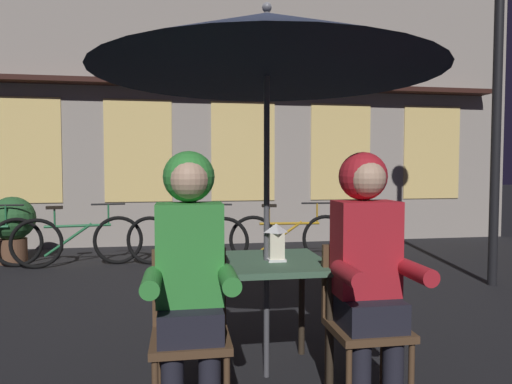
{
  "coord_description": "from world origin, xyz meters",
  "views": [
    {
      "loc": [
        -0.52,
        -2.77,
        1.31
      ],
      "look_at": [
        0.0,
        0.41,
        1.14
      ],
      "focal_mm": 32.19,
      "sensor_mm": 36.0,
      "label": 1
    }
  ],
  "objects_px": {
    "cafe_table": "(267,276)",
    "person_left_hooded": "(190,259)",
    "patio_umbrella": "(267,45)",
    "bicycle_second": "(78,241)",
    "lantern": "(276,241)",
    "potted_plant": "(13,224)",
    "chair_left": "(190,324)",
    "bicycle_fourth": "(289,238)",
    "bicycle_third": "(187,239)",
    "street_lamp": "(499,40)",
    "person_right_hooded": "(367,253)",
    "chair_right": "(363,314)"
  },
  "relations": [
    {
      "from": "lantern",
      "to": "chair_right",
      "type": "xyz_separation_m",
      "value": [
        0.43,
        -0.33,
        -0.37
      ]
    },
    {
      "from": "bicycle_third",
      "to": "street_lamp",
      "type": "bearing_deg",
      "value": -25.89
    },
    {
      "from": "cafe_table",
      "to": "bicycle_third",
      "type": "distance_m",
      "value": 3.49
    },
    {
      "from": "cafe_table",
      "to": "person_right_hooded",
      "type": "bearing_deg",
      "value": -41.57
    },
    {
      "from": "cafe_table",
      "to": "person_left_hooded",
      "type": "xyz_separation_m",
      "value": [
        -0.48,
        -0.43,
        0.21
      ]
    },
    {
      "from": "street_lamp",
      "to": "bicycle_second",
      "type": "distance_m",
      "value": 5.64
    },
    {
      "from": "person_right_hooded",
      "to": "bicycle_third",
      "type": "relative_size",
      "value": 0.85
    },
    {
      "from": "chair_right",
      "to": "potted_plant",
      "type": "relative_size",
      "value": 0.95
    },
    {
      "from": "chair_right",
      "to": "person_left_hooded",
      "type": "distance_m",
      "value": 1.03
    },
    {
      "from": "street_lamp",
      "to": "person_right_hooded",
      "type": "bearing_deg",
      "value": -137.42
    },
    {
      "from": "cafe_table",
      "to": "person_left_hooded",
      "type": "relative_size",
      "value": 0.53
    },
    {
      "from": "patio_umbrella",
      "to": "person_right_hooded",
      "type": "xyz_separation_m",
      "value": [
        0.48,
        -0.43,
        -1.21
      ]
    },
    {
      "from": "chair_left",
      "to": "chair_right",
      "type": "height_order",
      "value": "same"
    },
    {
      "from": "cafe_table",
      "to": "chair_left",
      "type": "height_order",
      "value": "chair_left"
    },
    {
      "from": "chair_left",
      "to": "bicycle_second",
      "type": "height_order",
      "value": "chair_left"
    },
    {
      "from": "street_lamp",
      "to": "chair_left",
      "type": "bearing_deg",
      "value": -147.26
    },
    {
      "from": "person_left_hooded",
      "to": "potted_plant",
      "type": "xyz_separation_m",
      "value": [
        -2.33,
        4.39,
        -0.3
      ]
    },
    {
      "from": "chair_right",
      "to": "bicycle_second",
      "type": "height_order",
      "value": "chair_right"
    },
    {
      "from": "lantern",
      "to": "potted_plant",
      "type": "relative_size",
      "value": 0.25
    },
    {
      "from": "cafe_table",
      "to": "lantern",
      "type": "relative_size",
      "value": 3.2
    },
    {
      "from": "person_right_hooded",
      "to": "street_lamp",
      "type": "distance_m",
      "value": 3.8
    },
    {
      "from": "cafe_table",
      "to": "street_lamp",
      "type": "height_order",
      "value": "street_lamp"
    },
    {
      "from": "patio_umbrella",
      "to": "chair_right",
      "type": "height_order",
      "value": "patio_umbrella"
    },
    {
      "from": "patio_umbrella",
      "to": "chair_right",
      "type": "bearing_deg",
      "value": -37.55
    },
    {
      "from": "bicycle_third",
      "to": "potted_plant",
      "type": "distance_m",
      "value": 2.43
    },
    {
      "from": "patio_umbrella",
      "to": "bicycle_second",
      "type": "relative_size",
      "value": 1.38
    },
    {
      "from": "patio_umbrella",
      "to": "person_left_hooded",
      "type": "bearing_deg",
      "value": -138.43
    },
    {
      "from": "cafe_table",
      "to": "bicycle_third",
      "type": "bearing_deg",
      "value": 97.37
    },
    {
      "from": "lantern",
      "to": "bicycle_second",
      "type": "bearing_deg",
      "value": 118.02
    },
    {
      "from": "cafe_table",
      "to": "patio_umbrella",
      "type": "bearing_deg",
      "value": 0.0
    },
    {
      "from": "cafe_table",
      "to": "person_left_hooded",
      "type": "height_order",
      "value": "person_left_hooded"
    },
    {
      "from": "cafe_table",
      "to": "bicycle_fourth",
      "type": "xyz_separation_m",
      "value": [
        0.96,
        3.39,
        -0.29
      ]
    },
    {
      "from": "patio_umbrella",
      "to": "cafe_table",
      "type": "bearing_deg",
      "value": 0.0
    },
    {
      "from": "bicycle_second",
      "to": "bicycle_third",
      "type": "height_order",
      "value": "same"
    },
    {
      "from": "lantern",
      "to": "person_left_hooded",
      "type": "height_order",
      "value": "person_left_hooded"
    },
    {
      "from": "person_right_hooded",
      "to": "bicycle_fourth",
      "type": "xyz_separation_m",
      "value": [
        0.48,
        3.82,
        -0.5
      ]
    },
    {
      "from": "lantern",
      "to": "chair_left",
      "type": "bearing_deg",
      "value": -148.02
    },
    {
      "from": "patio_umbrella",
      "to": "bicycle_third",
      "type": "xyz_separation_m",
      "value": [
        -0.45,
        3.45,
        -1.71
      ]
    },
    {
      "from": "patio_umbrella",
      "to": "bicycle_fourth",
      "type": "distance_m",
      "value": 3.92
    },
    {
      "from": "cafe_table",
      "to": "chair_right",
      "type": "height_order",
      "value": "chair_right"
    },
    {
      "from": "bicycle_third",
      "to": "patio_umbrella",
      "type": "bearing_deg",
      "value": -82.63
    },
    {
      "from": "bicycle_third",
      "to": "chair_right",
      "type": "bearing_deg",
      "value": -76.37
    },
    {
      "from": "patio_umbrella",
      "to": "bicycle_fourth",
      "type": "xyz_separation_m",
      "value": [
        0.96,
        3.39,
        -1.71
      ]
    },
    {
      "from": "bicycle_fourth",
      "to": "cafe_table",
      "type": "bearing_deg",
      "value": -105.78
    },
    {
      "from": "lantern",
      "to": "bicycle_third",
      "type": "bearing_deg",
      "value": 98.13
    },
    {
      "from": "bicycle_second",
      "to": "potted_plant",
      "type": "distance_m",
      "value": 1.02
    },
    {
      "from": "patio_umbrella",
      "to": "chair_left",
      "type": "xyz_separation_m",
      "value": [
        -0.48,
        -0.37,
        -1.57
      ]
    },
    {
      "from": "person_left_hooded",
      "to": "person_right_hooded",
      "type": "distance_m",
      "value": 0.96
    },
    {
      "from": "cafe_table",
      "to": "lantern",
      "type": "distance_m",
      "value": 0.23
    },
    {
      "from": "cafe_table",
      "to": "chair_right",
      "type": "bearing_deg",
      "value": -37.55
    }
  ]
}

